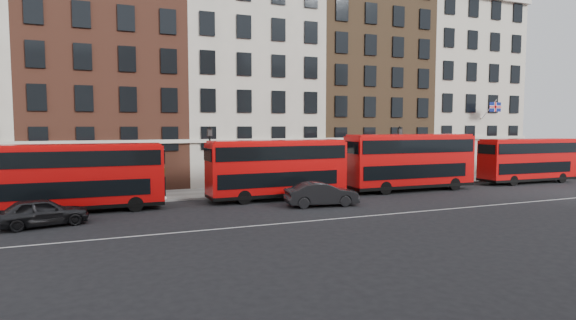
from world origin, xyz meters
name	(u,v)px	position (x,y,z in m)	size (l,w,h in m)	color
ground	(328,212)	(0.00, 0.00, 0.00)	(120.00, 120.00, 0.00)	black
pavement	(271,189)	(0.00, 10.50, 0.07)	(80.00, 5.00, 0.15)	gray
kerb	(282,193)	(0.00, 8.00, 0.08)	(80.00, 0.30, 0.16)	gray
road_centre_line	(343,218)	(0.00, -2.00, 0.01)	(70.00, 0.12, 0.01)	white
building_terrace	(243,77)	(-0.31, 17.88, 10.24)	(64.00, 11.95, 22.00)	#B7B09E
bus_a	(78,176)	(-14.61, 5.93, 2.32)	(10.36, 2.72, 4.33)	#BA0909
bus_b	(277,168)	(-1.18, 5.93, 2.37)	(10.58, 2.82, 4.42)	#BA0909
bus_c	(410,161)	(10.78, 5.93, 2.56)	(11.41, 2.93, 4.77)	#BA0909
bus_d	(527,159)	(24.43, 5.93, 2.28)	(10.20, 2.75, 4.25)	#BA0909
car_rear	(42,212)	(-16.26, 2.23, 0.79)	(1.86, 4.63, 1.58)	black
car_front	(322,194)	(0.65, 2.19, 0.82)	(1.74, 4.99, 1.64)	black
lamp_post_left	(210,158)	(-5.70, 8.32, 3.08)	(0.44, 0.44, 5.33)	black
lamp_post_right	(399,152)	(11.64, 8.61, 3.08)	(0.44, 0.44, 5.33)	black
traffic_light	(520,156)	(26.03, 8.11, 2.45)	(0.25, 0.45, 3.27)	black
iron_railings	(263,180)	(0.00, 12.70, 0.65)	(6.60, 0.06, 1.00)	black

